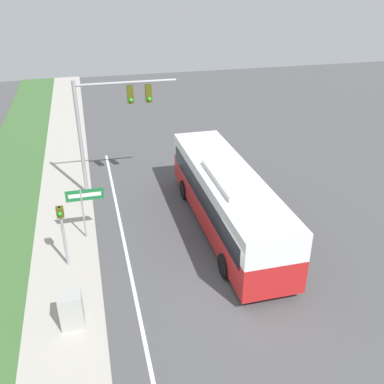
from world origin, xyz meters
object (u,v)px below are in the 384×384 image
pedestrian_signal (62,227)px  bus (226,196)px  signal_gantry (108,115)px  street_sign (84,202)px  utility_cabinet (71,310)px

pedestrian_signal → bus: bearing=9.7°
bus → signal_gantry: size_ratio=1.79×
bus → pedestrian_signal: 7.46m
bus → street_sign: 6.47m
signal_gantry → pedestrian_signal: bearing=-111.6°
bus → pedestrian_signal: size_ratio=3.93×
pedestrian_signal → street_sign: (0.92, 1.94, -0.04)m
signal_gantry → utility_cabinet: bearing=-103.4°
street_sign → utility_cabinet: (-0.74, -5.54, -1.16)m
pedestrian_signal → street_sign: bearing=64.7°
utility_cabinet → street_sign: bearing=82.4°
bus → pedestrian_signal: (-7.35, -1.26, 0.23)m
street_sign → utility_cabinet: street_sign is taller
signal_gantry → bus: bearing=-47.5°
signal_gantry → utility_cabinet: size_ratio=4.86×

